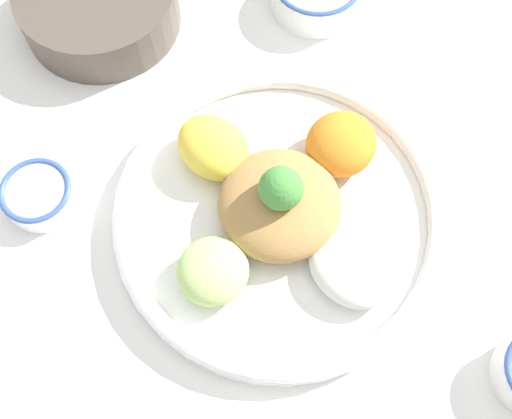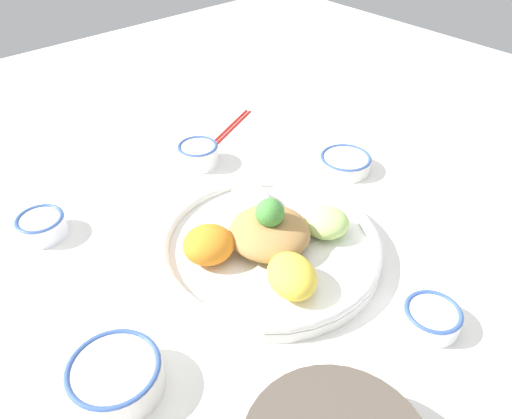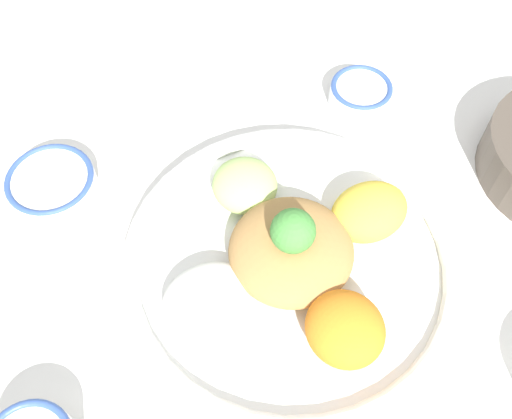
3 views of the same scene
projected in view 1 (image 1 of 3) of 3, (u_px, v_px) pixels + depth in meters
The scene contains 4 objects.
ground_plane at pixel (271, 204), 0.70m from camera, with size 2.40×2.40×0.00m, color white.
salad_platter at pixel (279, 210), 0.67m from camera, with size 0.37×0.37×0.11m.
sauce_bowl_dark at pixel (38, 194), 0.68m from camera, with size 0.08×0.08×0.03m.
side_serving_bowl at pixel (98, 3), 0.77m from camera, with size 0.21×0.21×0.06m.
Camera 1 is at (0.27, 0.08, 0.64)m, focal length 42.00 mm.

